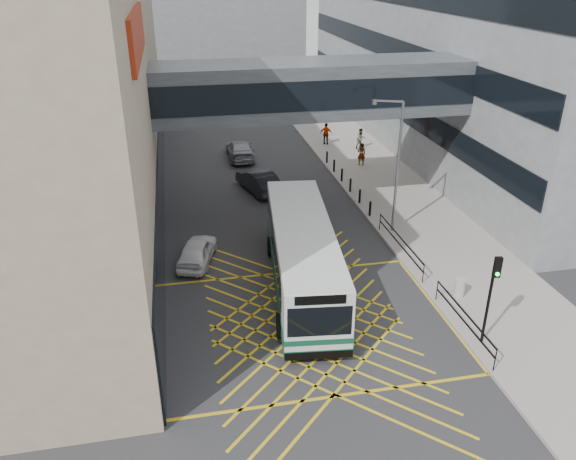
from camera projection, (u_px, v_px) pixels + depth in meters
ground at (306, 324)px, 24.01m from camera, size 120.00×120.00×0.00m
building_right at (530, 16)px, 45.16m from camera, size 24.09×44.00×20.00m
building_far at (188, 4)px, 72.76m from camera, size 28.00×16.00×18.00m
skybridge at (312, 88)px, 31.90m from camera, size 20.00×4.10×3.00m
pavement at (384, 184)px, 38.84m from camera, size 6.00×54.00×0.16m
box_junction at (306, 324)px, 24.01m from camera, size 12.00×9.00×0.01m
bus at (302, 254)px, 26.09m from camera, size 3.98×11.86×3.26m
car_white at (197, 251)px, 28.70m from camera, size 2.76×4.45×1.32m
car_dark at (259, 181)px, 37.56m from camera, size 3.12×5.09×1.49m
car_silver at (240, 149)px, 43.88m from camera, size 2.08×4.84×1.50m
traffic_light at (492, 288)px, 21.53m from camera, size 0.30×0.47×3.94m
street_lamp at (395, 160)px, 30.22m from camera, size 1.64×0.77×7.40m
litter_bin at (460, 287)px, 25.64m from camera, size 0.48×0.48×0.83m
kerb_railings at (426, 272)px, 26.30m from camera, size 0.05×12.54×1.00m
bollards at (346, 180)px, 38.12m from camera, size 0.14×10.14×0.90m
pedestrian_a at (361, 154)px, 41.89m from camera, size 0.70×0.52×1.69m
pedestrian_b at (361, 139)px, 45.62m from camera, size 0.91×0.68×1.66m
pedestrian_c at (326, 134)px, 46.66m from camera, size 1.17×0.94×1.78m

